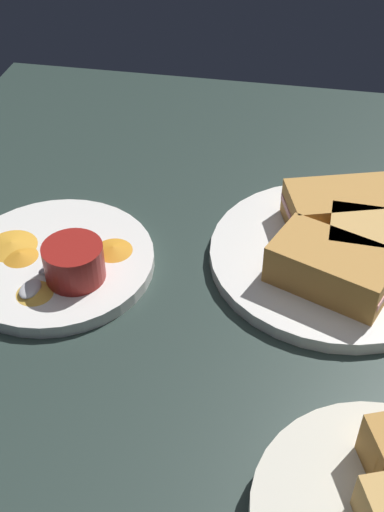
% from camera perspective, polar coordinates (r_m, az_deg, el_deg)
% --- Properties ---
extents(ground_plane, '(1.10, 1.10, 0.03)m').
position_cam_1_polar(ground_plane, '(0.74, 8.41, -5.38)').
color(ground_plane, '#283833').
extents(plate_sandwich_main, '(0.29, 0.29, 0.02)m').
position_cam_1_polar(plate_sandwich_main, '(0.79, 12.15, -0.09)').
color(plate_sandwich_main, white).
rests_on(plate_sandwich_main, ground_plane).
extents(sandwich_half_near, '(0.15, 0.12, 0.05)m').
position_cam_1_polar(sandwich_half_near, '(0.73, 12.07, -0.93)').
color(sandwich_half_near, '#C68C42').
rests_on(sandwich_half_near, plate_sandwich_main).
extents(sandwich_half_extra, '(0.15, 0.11, 0.05)m').
position_cam_1_polar(sandwich_half_extra, '(0.82, 12.84, 4.05)').
color(sandwich_half_extra, '#C68C42').
rests_on(sandwich_half_extra, plate_sandwich_main).
extents(ramekin_dark_sauce, '(0.07, 0.07, 0.04)m').
position_cam_1_polar(ramekin_dark_sauce, '(0.83, 13.55, 4.02)').
color(ramekin_dark_sauce, navy).
rests_on(ramekin_dark_sauce, plate_sandwich_main).
extents(spoon_by_dark_ramekin, '(0.04, 0.10, 0.01)m').
position_cam_1_polar(spoon_by_dark_ramekin, '(0.80, 12.55, 1.04)').
color(spoon_by_dark_ramekin, silver).
rests_on(spoon_by_dark_ramekin, plate_sandwich_main).
extents(plate_chips_companion, '(0.23, 0.23, 0.02)m').
position_cam_1_polar(plate_chips_companion, '(0.79, -11.72, -0.48)').
color(plate_chips_companion, white).
rests_on(plate_chips_companion, ground_plane).
extents(ramekin_light_gravy, '(0.07, 0.07, 0.04)m').
position_cam_1_polar(ramekin_light_gravy, '(0.73, -10.27, -0.43)').
color(ramekin_light_gravy, maroon).
rests_on(ramekin_light_gravy, plate_chips_companion).
extents(spoon_by_gravy_ramekin, '(0.03, 0.10, 0.01)m').
position_cam_1_polar(spoon_by_gravy_ramekin, '(0.75, -13.46, -2.16)').
color(spoon_by_gravy_ramekin, silver).
rests_on(spoon_by_gravy_ramekin, plate_chips_companion).
extents(plantain_chip_scatter, '(0.18, 0.14, 0.01)m').
position_cam_1_polar(plantain_chip_scatter, '(0.78, -13.10, 0.07)').
color(plantain_chip_scatter, orange).
rests_on(plantain_chip_scatter, plate_chips_companion).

